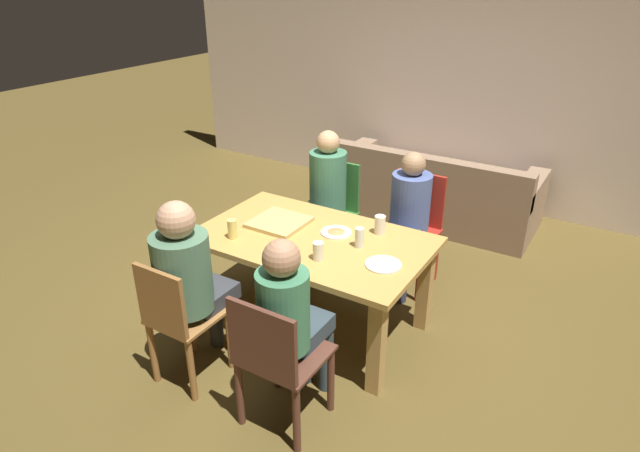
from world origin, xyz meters
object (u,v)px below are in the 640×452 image
Objects in this scene: pizza_box_0 at (279,222)px; drinking_glass_0 at (232,229)px; person_0 at (407,212)px; drinking_glass_1 at (380,225)px; person_1 at (324,192)px; plate_1 at (383,265)px; person_2 at (291,314)px; plate_0 at (336,232)px; chair_3 at (179,320)px; chair_1 at (333,207)px; drinking_glass_3 at (318,251)px; drinking_glass_2 at (359,238)px; chair_2 at (276,359)px; person_3 at (190,275)px; chair_0 at (413,224)px; dining_table at (313,252)px; couch at (431,194)px.

pizza_box_0 is 2.76× the size of drinking_glass_0.
person_0 is 8.72× the size of drinking_glass_1.
plate_1 is (0.97, -0.88, 0.02)m from person_1.
person_2 is 5.41× the size of plate_0.
pizza_box_0 is 2.84× the size of drinking_glass_1.
chair_3 reaches higher than plate_1.
chair_1 reaches higher than chair_3.
drinking_glass_3 is at bearing -98.49° from person_0.
person_2 is 0.98m from drinking_glass_0.
pizza_box_0 is at bearing 179.29° from drinking_glass_2.
drinking_glass_0 is at bearing -157.12° from drinking_glass_2.
person_3 reaches higher than chair_2.
chair_2 is (0.74, -1.90, -0.03)m from chair_1.
dining_table is at bearing -109.95° from chair_0.
person_1 is at bearing 84.85° from drinking_glass_0.
plate_0 is 0.74m from drinking_glass_0.
chair_2 is at bearing -55.94° from pizza_box_0.
chair_3 reaches higher than drinking_glass_2.
dining_table is at bearing -64.27° from person_1.
chair_3 is at bearing -97.58° from couch.
pizza_box_0 is 1.63× the size of plate_1.
chair_3 reaches higher than drinking_glass_3.
person_2 is (0.74, -1.59, -0.02)m from person_1.
person_0 is 1.83m from person_3.
person_2 is (0.74, -1.74, 0.18)m from chair_1.
chair_2 is 0.26m from person_2.
chair_3 is 0.75m from drinking_glass_0.
chair_0 reaches higher than chair_2.
plate_1 is at bearing -76.09° from person_0.
chair_0 is at bearing 70.05° from dining_table.
pizza_box_0 and plate_0 have the same top height.
chair_0 is 6.70× the size of drinking_glass_2.
drinking_glass_2 is at bearing -22.36° from plate_0.
drinking_glass_2 is at bearing 50.63° from person_3.
drinking_glass_3 is (0.58, -1.03, 0.07)m from person_1.
person_0 is 0.94× the size of person_3.
chair_1 is 0.25m from person_1.
drinking_glass_3 is (-0.15, -0.29, -0.01)m from drinking_glass_2.
chair_0 is 0.78× the size of person_2.
person_3 is 9.03× the size of drinking_glass_0.
drinking_glass_2 is at bearing -91.16° from person_0.
drinking_glass_3 is at bearing -51.17° from dining_table.
drinking_glass_0 is (-0.10, -1.24, 0.28)m from chair_1.
chair_1 is at bearing 90.00° from chair_3.
drinking_glass_3 reaches higher than dining_table.
chair_0 is at bearing 82.52° from drinking_glass_3.
chair_0 reaches higher than drinking_glass_3.
pizza_box_0 is at bearing 124.06° from chair_2.
couch is at bearing 95.74° from person_2.
person_2 is 3.12m from couch.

